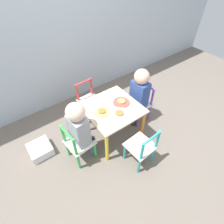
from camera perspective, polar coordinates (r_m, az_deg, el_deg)
ground_plane at (r=2.21m, az=0.00°, el=-7.32°), size 6.00×6.00×0.00m
kids_table at (r=1.92m, az=0.00°, el=-0.04°), size 0.57×0.57×0.47m
chair_green at (r=1.86m, az=-11.07°, el=-10.19°), size 0.28×0.28×0.50m
chair_purple at (r=2.27m, az=9.19°, el=2.65°), size 0.28×0.28×0.50m
chair_teal at (r=1.82m, az=9.69°, el=-11.48°), size 0.27×0.27×0.50m
chair_red at (r=2.31m, az=-7.53°, el=3.66°), size 0.27×0.27×0.50m
child_left at (r=1.70m, az=-10.46°, el=-4.81°), size 0.23×0.21×0.77m
child_right at (r=2.10m, az=8.74°, el=6.34°), size 0.23×0.21×0.76m
plate_left at (r=1.81m, az=-3.28°, el=0.08°), size 0.17×0.17×0.03m
plate_right at (r=1.92m, az=3.09°, el=3.27°), size 0.18×0.18×0.03m
plate_front at (r=1.79m, az=2.44°, el=-0.53°), size 0.20×0.20×0.03m
storage_bin at (r=2.17m, az=-22.31°, el=-11.23°), size 0.24×0.25×0.11m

